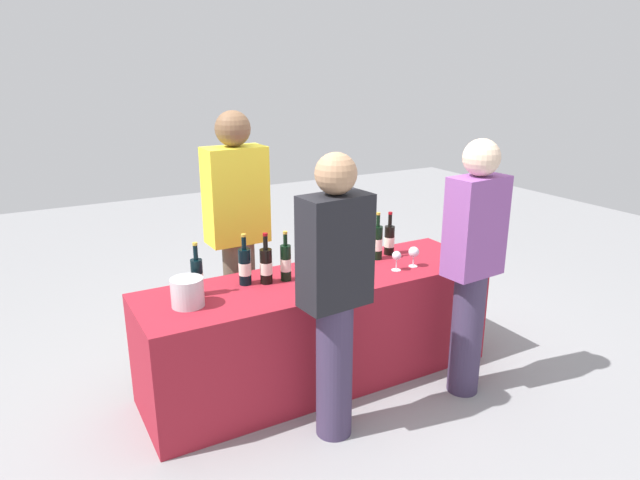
# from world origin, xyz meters

# --- Properties ---
(ground_plane) EXTENTS (12.00, 12.00, 0.00)m
(ground_plane) POSITION_xyz_m (0.00, 0.00, 0.00)
(ground_plane) COLOR gray
(tasting_table) EXTENTS (2.32, 0.67, 0.73)m
(tasting_table) POSITION_xyz_m (0.00, 0.00, 0.36)
(tasting_table) COLOR maroon
(tasting_table) RESTS_ON ground_plane
(wine_bottle_0) EXTENTS (0.07, 0.07, 0.32)m
(wine_bottle_0) POSITION_xyz_m (-0.77, 0.10, 0.84)
(wine_bottle_0) COLOR black
(wine_bottle_0) RESTS_ON tasting_table
(wine_bottle_1) EXTENTS (0.08, 0.08, 0.32)m
(wine_bottle_1) POSITION_xyz_m (-0.46, 0.13, 0.84)
(wine_bottle_1) COLOR black
(wine_bottle_1) RESTS_ON tasting_table
(wine_bottle_2) EXTENTS (0.08, 0.08, 0.32)m
(wine_bottle_2) POSITION_xyz_m (-0.34, 0.08, 0.84)
(wine_bottle_2) COLOR black
(wine_bottle_2) RESTS_ON tasting_table
(wine_bottle_3) EXTENTS (0.07, 0.07, 0.32)m
(wine_bottle_3) POSITION_xyz_m (-0.21, 0.06, 0.84)
(wine_bottle_3) COLOR black
(wine_bottle_3) RESTS_ON tasting_table
(wine_bottle_4) EXTENTS (0.08, 0.08, 0.31)m
(wine_bottle_4) POSITION_xyz_m (0.25, 0.16, 0.84)
(wine_bottle_4) COLOR black
(wine_bottle_4) RESTS_ON tasting_table
(wine_bottle_5) EXTENTS (0.07, 0.07, 0.34)m
(wine_bottle_5) POSITION_xyz_m (0.52, 0.12, 0.85)
(wine_bottle_5) COLOR black
(wine_bottle_5) RESTS_ON tasting_table
(wine_bottle_6) EXTENTS (0.07, 0.07, 0.31)m
(wine_bottle_6) POSITION_xyz_m (0.66, 0.16, 0.84)
(wine_bottle_6) COLOR black
(wine_bottle_6) RESTS_ON tasting_table
(wine_glass_0) EXTENTS (0.06, 0.06, 0.14)m
(wine_glass_0) POSITION_xyz_m (-0.17, -0.13, 0.83)
(wine_glass_0) COLOR silver
(wine_glass_0) RESTS_ON tasting_table
(wine_glass_1) EXTENTS (0.07, 0.07, 0.14)m
(wine_glass_1) POSITION_xyz_m (0.07, -0.14, 0.83)
(wine_glass_1) COLOR silver
(wine_glass_1) RESTS_ON tasting_table
(wine_glass_2) EXTENTS (0.06, 0.06, 0.13)m
(wine_glass_2) POSITION_xyz_m (0.50, -0.13, 0.82)
(wine_glass_2) COLOR silver
(wine_glass_2) RESTS_ON tasting_table
(wine_glass_3) EXTENTS (0.07, 0.07, 0.14)m
(wine_glass_3) POSITION_xyz_m (0.65, -0.13, 0.82)
(wine_glass_3) COLOR silver
(wine_glass_3) RESTS_ON tasting_table
(ice_bucket) EXTENTS (0.19, 0.19, 0.16)m
(ice_bucket) POSITION_xyz_m (-0.86, -0.02, 0.81)
(ice_bucket) COLOR silver
(ice_bucket) RESTS_ON tasting_table
(server_pouring) EXTENTS (0.41, 0.23, 1.75)m
(server_pouring) POSITION_xyz_m (-0.33, 0.56, 0.95)
(server_pouring) COLOR brown
(server_pouring) RESTS_ON ground_plane
(guest_0) EXTENTS (0.39, 0.23, 1.61)m
(guest_0) POSITION_xyz_m (-0.22, -0.55, 0.88)
(guest_0) COLOR #3F3351
(guest_0) RESTS_ON ground_plane
(guest_1) EXTENTS (0.37, 0.23, 1.63)m
(guest_1) POSITION_xyz_m (0.74, -0.58, 0.90)
(guest_1) COLOR #3F3351
(guest_1) RESTS_ON ground_plane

